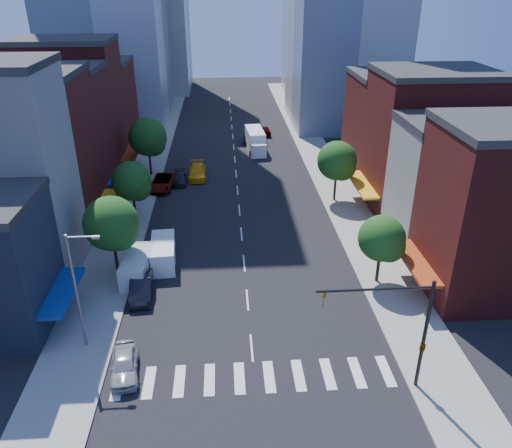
# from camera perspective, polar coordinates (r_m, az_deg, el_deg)

# --- Properties ---
(ground) EXTENTS (220.00, 220.00, 0.00)m
(ground) POSITION_cam_1_polar(r_m,az_deg,el_deg) (37.25, -0.50, -13.97)
(ground) COLOR black
(ground) RESTS_ON ground
(sidewalk_left) EXTENTS (5.00, 120.00, 0.15)m
(sidewalk_left) POSITION_cam_1_polar(r_m,az_deg,el_deg) (73.29, -12.27, 6.56)
(sidewalk_left) COLOR gray
(sidewalk_left) RESTS_ON ground
(sidewalk_right) EXTENTS (5.00, 120.00, 0.15)m
(sidewalk_right) POSITION_cam_1_polar(r_m,az_deg,el_deg) (73.83, 7.43, 7.10)
(sidewalk_right) COLOR gray
(sidewalk_right) RESTS_ON ground
(crosswalk) EXTENTS (19.00, 3.00, 0.01)m
(crosswalk) POSITION_cam_1_polar(r_m,az_deg,el_deg) (35.02, -0.19, -17.13)
(crosswalk) COLOR silver
(crosswalk) RESTS_ON ground
(bldg_left_2) EXTENTS (12.00, 9.00, 16.00)m
(bldg_left_2) POSITION_cam_1_polar(r_m,az_deg,el_deg) (55.00, -24.50, 6.91)
(bldg_left_2) COLOR #571614
(bldg_left_2) RESTS_ON ground
(bldg_left_3) EXTENTS (12.00, 8.00, 15.00)m
(bldg_left_3) POSITION_cam_1_polar(r_m,az_deg,el_deg) (62.80, -21.99, 9.09)
(bldg_left_3) COLOR #591816
(bldg_left_3) RESTS_ON ground
(bldg_left_4) EXTENTS (12.00, 9.00, 17.00)m
(bldg_left_4) POSITION_cam_1_polar(r_m,az_deg,el_deg) (70.43, -20.20, 11.94)
(bldg_left_4) COLOR #571614
(bldg_left_4) RESTS_ON ground
(bldg_left_5) EXTENTS (12.00, 10.00, 13.00)m
(bldg_left_5) POSITION_cam_1_polar(r_m,az_deg,el_deg) (79.80, -18.26, 12.28)
(bldg_left_5) COLOR #591816
(bldg_left_5) RESTS_ON ground
(bldg_right_0) EXTENTS (12.00, 9.00, 14.00)m
(bldg_right_0) POSITION_cam_1_polar(r_m,az_deg,el_deg) (44.93, 26.72, 1.00)
(bldg_right_0) COLOR #591816
(bldg_right_0) RESTS_ON ground
(bldg_right_1) EXTENTS (12.00, 8.00, 12.00)m
(bldg_right_1) POSITION_cam_1_polar(r_m,az_deg,el_deg) (52.15, 22.17, 4.00)
(bldg_right_1) COLOR silver
(bldg_right_1) RESTS_ON ground
(bldg_right_2) EXTENTS (12.00, 10.00, 15.00)m
(bldg_right_2) POSITION_cam_1_polar(r_m,az_deg,el_deg) (59.41, 18.90, 8.68)
(bldg_right_2) COLOR #571614
(bldg_right_2) RESTS_ON ground
(bldg_right_3) EXTENTS (12.00, 10.00, 13.00)m
(bldg_right_3) POSITION_cam_1_polar(r_m,az_deg,el_deg) (68.64, 15.78, 10.48)
(bldg_right_3) COLOR #591816
(bldg_right_3) RESTS_ON ground
(traffic_signal) EXTENTS (7.24, 2.24, 8.00)m
(traffic_signal) POSITION_cam_1_polar(r_m,az_deg,el_deg) (33.17, 17.79, -12.10)
(traffic_signal) COLOR black
(traffic_signal) RESTS_ON sidewalk_right
(streetlight) EXTENTS (2.25, 0.25, 9.00)m
(streetlight) POSITION_cam_1_polar(r_m,az_deg,el_deg) (36.35, -19.68, -6.59)
(streetlight) COLOR slate
(streetlight) RESTS_ON sidewalk_left
(tree_left_near) EXTENTS (4.80, 4.80, 7.30)m
(tree_left_near) POSITION_cam_1_polar(r_m,az_deg,el_deg) (44.82, -16.02, -0.18)
(tree_left_near) COLOR black
(tree_left_near) RESTS_ON sidewalk_left
(tree_left_mid) EXTENTS (4.20, 4.20, 6.65)m
(tree_left_mid) POSITION_cam_1_polar(r_m,az_deg,el_deg) (54.85, -13.88, 4.62)
(tree_left_mid) COLOR black
(tree_left_mid) RESTS_ON sidewalk_left
(tree_left_far) EXTENTS (5.00, 5.00, 7.75)m
(tree_left_far) POSITION_cam_1_polar(r_m,az_deg,el_deg) (67.73, -12.14, 9.53)
(tree_left_far) COLOR black
(tree_left_far) RESTS_ON sidewalk_left
(tree_right_near) EXTENTS (4.00, 4.00, 6.20)m
(tree_right_near) POSITION_cam_1_polar(r_m,az_deg,el_deg) (43.47, 14.37, -1.83)
(tree_right_near) COLOR black
(tree_right_near) RESTS_ON sidewalk_right
(tree_right_far) EXTENTS (4.60, 4.60, 7.20)m
(tree_right_far) POSITION_cam_1_polar(r_m,az_deg,el_deg) (59.11, 9.39, 6.97)
(tree_right_far) COLOR black
(tree_right_far) RESTS_ON sidewalk_right
(parked_car_front) EXTENTS (2.36, 4.64, 1.51)m
(parked_car_front) POSITION_cam_1_polar(r_m,az_deg,el_deg) (35.92, -14.82, -15.26)
(parked_car_front) COLOR #9D9DA1
(parked_car_front) RESTS_ON ground
(parked_car_second) EXTENTS (2.09, 5.13, 1.66)m
(parked_car_second) POSITION_cam_1_polar(r_m,az_deg,el_deg) (43.28, -13.00, -6.97)
(parked_car_second) COLOR black
(parked_car_second) RESTS_ON ground
(parked_car_third) EXTENTS (3.28, 6.11, 1.63)m
(parked_car_third) POSITION_cam_1_polar(r_m,az_deg,el_deg) (64.51, -10.66, 4.69)
(parked_car_third) COLOR #999999
(parked_car_third) RESTS_ON ground
(parked_car_rear) EXTENTS (2.04, 4.52, 1.28)m
(parked_car_rear) POSITION_cam_1_polar(r_m,az_deg,el_deg) (65.96, -8.77, 5.16)
(parked_car_rear) COLOR black
(parked_car_rear) RESTS_ON ground
(cargo_van_near) EXTENTS (2.53, 5.55, 2.31)m
(cargo_van_near) POSITION_cam_1_polar(r_m,az_deg,el_deg) (45.34, -13.40, -4.89)
(cargo_van_near) COLOR silver
(cargo_van_near) RESTS_ON ground
(cargo_van_far) EXTENTS (2.53, 5.49, 2.28)m
(cargo_van_far) POSITION_cam_1_polar(r_m,az_deg,el_deg) (47.11, -10.56, -3.35)
(cargo_van_far) COLOR white
(cargo_van_far) RESTS_ON ground
(taxi) EXTENTS (2.43, 5.74, 1.65)m
(taxi) POSITION_cam_1_polar(r_m,az_deg,el_deg) (67.58, -6.74, 5.98)
(taxi) COLOR #F0A80C
(taxi) RESTS_ON ground
(traffic_car_oncoming) EXTENTS (2.09, 4.93, 1.58)m
(traffic_car_oncoming) POSITION_cam_1_polar(r_m,az_deg,el_deg) (82.63, -0.81, 9.92)
(traffic_car_oncoming) COLOR black
(traffic_car_oncoming) RESTS_ON ground
(traffic_car_far) EXTENTS (2.15, 4.45, 1.46)m
(traffic_car_far) POSITION_cam_1_polar(r_m,az_deg,el_deg) (86.63, 0.98, 10.65)
(traffic_car_far) COLOR #999999
(traffic_car_far) RESTS_ON ground
(box_truck) EXTENTS (2.93, 8.13, 3.21)m
(box_truck) POSITION_cam_1_polar(r_m,az_deg,el_deg) (77.80, -0.06, 9.44)
(box_truck) COLOR white
(box_truck) RESTS_ON ground
(pedestrian_near) EXTENTS (0.49, 0.66, 1.65)m
(pedestrian_near) POSITION_cam_1_polar(r_m,az_deg,el_deg) (45.47, -14.64, -5.19)
(pedestrian_near) COLOR #999999
(pedestrian_near) RESTS_ON sidewalk_left
(pedestrian_far) EXTENTS (0.72, 0.85, 1.54)m
(pedestrian_far) POSITION_cam_1_polar(r_m,az_deg,el_deg) (45.69, -14.59, -5.11)
(pedestrian_far) COLOR #999999
(pedestrian_far) RESTS_ON sidewalk_left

